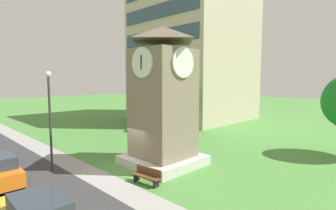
{
  "coord_description": "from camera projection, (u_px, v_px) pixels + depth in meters",
  "views": [
    {
      "loc": [
        13.25,
        -9.58,
        5.6
      ],
      "look_at": [
        0.53,
        3.2,
        3.91
      ],
      "focal_mm": 27.63,
      "sensor_mm": 36.0,
      "label": 1
    }
  ],
  "objects": [
    {
      "name": "ground_plane",
      "position": [
        127.0,
        168.0,
        16.59
      ],
      "size": [
        160.0,
        160.0,
        0.0
      ],
      "primitive_type": "plane",
      "color": "#4C893D"
    },
    {
      "name": "street_asphalt",
      "position": [
        12.0,
        202.0,
        11.97
      ],
      "size": [
        120.0,
        7.2,
        0.01
      ],
      "primitive_type": "cube",
      "color": "#38383A",
      "rests_on": "ground"
    },
    {
      "name": "kerb_strip",
      "position": [
        97.0,
        177.0,
        15.08
      ],
      "size": [
        120.0,
        1.6,
        0.01
      ],
      "primitive_type": "cube",
      "color": "#9E9E99",
      "rests_on": "ground"
    },
    {
      "name": "office_building",
      "position": [
        193.0,
        43.0,
        38.07
      ],
      "size": [
        14.44,
        14.14,
        22.4
      ],
      "color": "beige",
      "rests_on": "ground"
    },
    {
      "name": "clock_tower",
      "position": [
        163.0,
        105.0,
        17.02
      ],
      "size": [
        4.56,
        4.56,
        9.08
      ],
      "color": "gray",
      "rests_on": "ground"
    },
    {
      "name": "park_bench",
      "position": [
        147.0,
        176.0,
        14.04
      ],
      "size": [
        1.85,
        0.7,
        0.88
      ],
      "color": "brown",
      "rests_on": "ground"
    },
    {
      "name": "street_lamp",
      "position": [
        50.0,
        110.0,
        15.85
      ],
      "size": [
        0.36,
        0.36,
        6.18
      ],
      "color": "#333338",
      "rests_on": "ground"
    },
    {
      "name": "tree_near_tower",
      "position": [
        178.0,
        94.0,
        28.37
      ],
      "size": [
        3.78,
        3.78,
        6.07
      ],
      "color": "#513823",
      "rests_on": "ground"
    },
    {
      "name": "tree_by_building",
      "position": [
        171.0,
        94.0,
        31.99
      ],
      "size": [
        3.87,
        3.87,
        5.9
      ],
      "color": "#513823",
      "rests_on": "ground"
    }
  ]
}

